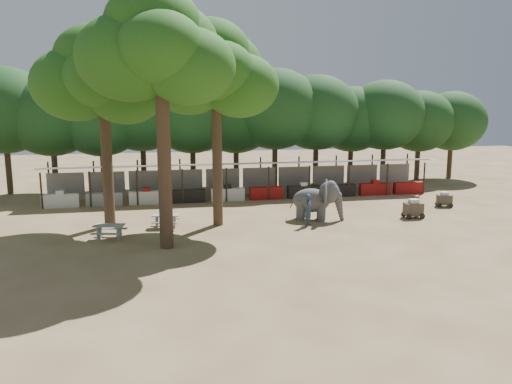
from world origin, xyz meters
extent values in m
plane|color=brown|center=(0.00, 0.00, 0.00)|extent=(100.00, 100.00, 0.00)
cube|color=#A8ACB1|center=(0.00, 14.00, 2.50)|extent=(28.00, 2.99, 0.39)
cylinder|color=#2D2319|center=(-12.60, 12.65, 1.20)|extent=(0.12, 0.12, 2.40)
cylinder|color=#2D2319|center=(-12.60, 15.35, 1.40)|extent=(0.12, 0.12, 2.80)
cube|color=silver|center=(-12.60, 12.90, 0.45)|extent=(2.38, 0.50, 0.90)
cube|color=gray|center=(-12.60, 15.30, 1.00)|extent=(2.52, 0.12, 2.00)
cylinder|color=#2D2319|center=(-9.80, 12.65, 1.20)|extent=(0.12, 0.12, 2.40)
cylinder|color=#2D2319|center=(-9.80, 15.35, 1.40)|extent=(0.12, 0.12, 2.80)
cube|color=gray|center=(-9.80, 12.90, 0.45)|extent=(2.38, 0.50, 0.90)
cube|color=gray|center=(-9.80, 15.30, 1.00)|extent=(2.52, 0.12, 2.00)
cylinder|color=#2D2319|center=(-7.00, 12.65, 1.20)|extent=(0.12, 0.12, 2.40)
cylinder|color=#2D2319|center=(-7.00, 15.35, 1.40)|extent=(0.12, 0.12, 2.80)
cube|color=silver|center=(-7.00, 12.90, 0.45)|extent=(2.38, 0.50, 0.90)
cube|color=gray|center=(-7.00, 15.30, 1.00)|extent=(2.52, 0.12, 2.00)
cylinder|color=#2D2319|center=(-4.20, 12.65, 1.20)|extent=(0.12, 0.12, 2.40)
cylinder|color=#2D2319|center=(-4.20, 15.35, 1.40)|extent=(0.12, 0.12, 2.80)
cube|color=black|center=(-4.20, 12.90, 0.45)|extent=(2.38, 0.50, 0.90)
cube|color=gray|center=(-4.20, 15.30, 1.00)|extent=(2.52, 0.12, 2.00)
cylinder|color=#2D2319|center=(-1.40, 12.65, 1.20)|extent=(0.12, 0.12, 2.40)
cylinder|color=#2D2319|center=(-1.40, 15.35, 1.40)|extent=(0.12, 0.12, 2.80)
cube|color=silver|center=(-1.40, 12.90, 0.45)|extent=(2.38, 0.50, 0.90)
cube|color=gray|center=(-1.40, 15.30, 1.00)|extent=(2.52, 0.12, 2.00)
cylinder|color=#2D2319|center=(1.40, 12.65, 1.20)|extent=(0.12, 0.12, 2.40)
cylinder|color=#2D2319|center=(1.40, 15.35, 1.40)|extent=(0.12, 0.12, 2.80)
cube|color=maroon|center=(1.40, 12.90, 0.45)|extent=(2.38, 0.50, 0.90)
cube|color=gray|center=(1.40, 15.30, 1.00)|extent=(2.52, 0.12, 2.00)
cylinder|color=#2D2319|center=(4.20, 12.65, 1.20)|extent=(0.12, 0.12, 2.40)
cylinder|color=#2D2319|center=(4.20, 15.35, 1.40)|extent=(0.12, 0.12, 2.80)
cube|color=black|center=(4.20, 12.90, 0.45)|extent=(2.38, 0.50, 0.90)
cube|color=gray|center=(4.20, 15.30, 1.00)|extent=(2.52, 0.12, 2.00)
cylinder|color=#2D2319|center=(7.00, 12.65, 1.20)|extent=(0.12, 0.12, 2.40)
cylinder|color=#2D2319|center=(7.00, 15.35, 1.40)|extent=(0.12, 0.12, 2.80)
cube|color=black|center=(7.00, 12.90, 0.45)|extent=(2.38, 0.50, 0.90)
cube|color=gray|center=(7.00, 15.30, 1.00)|extent=(2.52, 0.12, 2.00)
cylinder|color=#2D2319|center=(9.80, 12.65, 1.20)|extent=(0.12, 0.12, 2.40)
cylinder|color=#2D2319|center=(9.80, 15.35, 1.40)|extent=(0.12, 0.12, 2.80)
cube|color=maroon|center=(9.80, 12.90, 0.45)|extent=(2.38, 0.50, 0.90)
cube|color=gray|center=(9.80, 15.30, 1.00)|extent=(2.52, 0.12, 2.00)
cylinder|color=#2D2319|center=(12.60, 12.65, 1.20)|extent=(0.12, 0.12, 2.40)
cylinder|color=#2D2319|center=(12.60, 15.35, 1.40)|extent=(0.12, 0.12, 2.80)
cube|color=maroon|center=(12.60, 12.90, 0.45)|extent=(2.38, 0.50, 0.90)
cube|color=gray|center=(12.60, 15.30, 1.00)|extent=(2.52, 0.12, 2.00)
cylinder|color=#332316|center=(-9.00, 7.00, 4.60)|extent=(0.60, 0.60, 9.20)
cone|color=#332316|center=(-9.00, 7.00, 9.20)|extent=(0.57, 0.57, 2.88)
ellipsoid|color=#174A12|center=(-10.40, 7.30, 7.82)|extent=(4.80, 4.80, 3.94)
ellipsoid|color=#174A12|center=(-7.80, 6.40, 7.42)|extent=(4.20, 4.20, 3.44)
ellipsoid|color=#174A12|center=(-8.80, 8.10, 8.42)|extent=(5.20, 5.20, 4.26)
ellipsoid|color=#174A12|center=(-9.00, 5.70, 8.12)|extent=(3.80, 3.80, 3.12)
ellipsoid|color=#174A12|center=(-9.30, 7.20, 9.22)|extent=(4.40, 4.40, 3.61)
cylinder|color=#332316|center=(-6.00, 2.00, 5.20)|extent=(0.64, 0.64, 10.40)
cone|color=#332316|center=(-6.00, 2.00, 10.40)|extent=(0.61, 0.61, 3.25)
ellipsoid|color=#174A12|center=(-7.40, 2.30, 8.84)|extent=(4.80, 4.80, 3.94)
ellipsoid|color=#174A12|center=(-4.80, 1.40, 8.44)|extent=(4.20, 4.20, 3.44)
ellipsoid|color=#174A12|center=(-5.80, 3.10, 9.44)|extent=(5.20, 5.20, 4.26)
ellipsoid|color=#174A12|center=(-6.00, 0.70, 9.14)|extent=(3.80, 3.80, 3.12)
ellipsoid|color=#174A12|center=(-6.30, 2.20, 10.24)|extent=(4.40, 4.40, 3.61)
cylinder|color=#332316|center=(-3.00, 6.00, 4.80)|extent=(0.56, 0.56, 9.60)
cone|color=#332316|center=(-3.00, 6.00, 9.60)|extent=(0.53, 0.53, 3.00)
ellipsoid|color=#174A12|center=(-4.40, 6.30, 8.16)|extent=(4.80, 4.80, 3.94)
ellipsoid|color=#174A12|center=(-1.80, 5.40, 7.76)|extent=(4.20, 4.20, 3.44)
ellipsoid|color=#174A12|center=(-2.80, 7.10, 8.76)|extent=(5.20, 5.20, 4.26)
ellipsoid|color=#174A12|center=(-3.00, 4.70, 8.46)|extent=(3.80, 3.80, 3.12)
ellipsoid|color=#174A12|center=(-3.30, 6.20, 9.56)|extent=(4.40, 4.40, 3.61)
cylinder|color=#332316|center=(-16.67, 19.00, 1.87)|extent=(0.44, 0.44, 3.74)
ellipsoid|color=#123314|center=(-16.67, 19.00, 5.53)|extent=(6.46, 5.95, 5.61)
cylinder|color=#332316|center=(-13.33, 19.00, 1.87)|extent=(0.44, 0.44, 3.74)
ellipsoid|color=#123314|center=(-13.33, 19.00, 5.53)|extent=(6.46, 5.95, 5.61)
cylinder|color=#332316|center=(-10.00, 19.00, 1.87)|extent=(0.44, 0.44, 3.74)
ellipsoid|color=#123314|center=(-10.00, 19.00, 5.53)|extent=(6.46, 5.95, 5.61)
cylinder|color=#332316|center=(-6.67, 19.00, 1.87)|extent=(0.44, 0.44, 3.74)
ellipsoid|color=#123314|center=(-6.67, 19.00, 5.53)|extent=(6.46, 5.95, 5.61)
cylinder|color=#332316|center=(-3.33, 19.00, 1.87)|extent=(0.44, 0.44, 3.74)
ellipsoid|color=#123314|center=(-3.33, 19.00, 5.53)|extent=(6.46, 5.95, 5.61)
cylinder|color=#332316|center=(0.00, 19.00, 1.87)|extent=(0.44, 0.44, 3.74)
ellipsoid|color=#123314|center=(0.00, 19.00, 5.53)|extent=(6.46, 5.95, 5.61)
cylinder|color=#332316|center=(3.33, 19.00, 1.87)|extent=(0.44, 0.44, 3.74)
ellipsoid|color=#123314|center=(3.33, 19.00, 5.53)|extent=(6.46, 5.95, 5.61)
cylinder|color=#332316|center=(6.67, 19.00, 1.87)|extent=(0.44, 0.44, 3.74)
ellipsoid|color=#123314|center=(6.67, 19.00, 5.53)|extent=(6.46, 5.95, 5.61)
cylinder|color=#332316|center=(10.00, 19.00, 1.87)|extent=(0.44, 0.44, 3.74)
ellipsoid|color=#123314|center=(10.00, 19.00, 5.53)|extent=(6.46, 5.95, 5.61)
cylinder|color=#332316|center=(13.33, 19.00, 1.87)|extent=(0.44, 0.44, 3.74)
ellipsoid|color=#123314|center=(13.33, 19.00, 5.53)|extent=(6.46, 5.95, 5.61)
cylinder|color=#332316|center=(16.67, 19.00, 1.87)|extent=(0.44, 0.44, 3.74)
ellipsoid|color=#123314|center=(16.67, 19.00, 5.53)|extent=(6.46, 5.95, 5.61)
cylinder|color=#332316|center=(20.00, 19.00, 1.87)|extent=(0.44, 0.44, 3.74)
ellipsoid|color=#123314|center=(20.00, 19.00, 5.53)|extent=(6.46, 5.95, 5.61)
ellipsoid|color=#413F3F|center=(2.61, 6.23, 1.15)|extent=(2.52, 2.01, 1.42)
cylinder|color=#413F3F|center=(1.92, 6.14, 0.60)|extent=(0.66, 0.66, 1.20)
cylinder|color=#413F3F|center=(2.18, 6.77, 0.60)|extent=(0.66, 0.66, 1.20)
cylinder|color=#413F3F|center=(3.05, 5.69, 0.60)|extent=(0.66, 0.66, 1.20)
cylinder|color=#413F3F|center=(3.30, 6.32, 0.60)|extent=(0.66, 0.66, 1.20)
ellipsoid|color=#413F3F|center=(3.58, 5.84, 1.66)|extent=(1.50, 1.37, 1.32)
ellipsoid|color=#413F3F|center=(3.15, 5.32, 1.69)|extent=(0.59, 1.08, 1.35)
ellipsoid|color=#413F3F|center=(3.63, 6.51, 1.69)|extent=(0.59, 1.08, 1.35)
cone|color=#413F3F|center=(4.18, 5.60, 0.75)|extent=(0.70, 0.70, 1.49)
imported|color=#26384C|center=(1.98, 4.77, 0.91)|extent=(0.65, 0.77, 1.82)
cube|color=gray|center=(-8.82, 4.10, 0.72)|extent=(1.62, 1.02, 0.06)
cube|color=gray|center=(-9.31, 4.21, 0.35)|extent=(0.23, 0.61, 0.70)
cube|color=gray|center=(-8.33, 3.98, 0.35)|extent=(0.23, 0.61, 0.70)
cube|color=gray|center=(-8.94, 3.56, 0.42)|extent=(1.52, 0.58, 0.05)
cube|color=gray|center=(-8.69, 4.63, 0.42)|extent=(1.52, 0.58, 0.05)
cube|color=gray|center=(-5.93, 5.97, 0.70)|extent=(1.54, 0.88, 0.06)
cube|color=gray|center=(-6.41, 6.03, 0.34)|extent=(0.18, 0.59, 0.68)
cube|color=gray|center=(-5.44, 5.90, 0.34)|extent=(0.18, 0.59, 0.68)
cube|color=gray|center=(-6.00, 5.44, 0.41)|extent=(1.48, 0.45, 0.05)
cube|color=gray|center=(-5.85, 6.50, 0.41)|extent=(1.48, 0.45, 0.05)
cube|color=#383025|center=(8.76, 5.32, 0.54)|extent=(1.10, 0.69, 0.75)
cylinder|color=black|center=(8.32, 4.99, 0.16)|extent=(0.32, 0.08, 0.32)
cylinder|color=black|center=(9.18, 4.95, 0.16)|extent=(0.32, 0.08, 0.32)
cylinder|color=black|center=(8.35, 5.69, 0.16)|extent=(0.32, 0.08, 0.32)
cylinder|color=black|center=(9.21, 5.65, 0.16)|extent=(0.32, 0.08, 0.32)
cube|color=silver|center=(8.76, 5.32, 1.02)|extent=(0.56, 0.45, 0.27)
cube|color=#383025|center=(12.49, 7.93, 0.47)|extent=(1.05, 0.79, 0.65)
cylinder|color=black|center=(12.05, 7.74, 0.14)|extent=(0.28, 0.13, 0.28)
cylinder|color=black|center=(12.76, 7.53, 0.14)|extent=(0.28, 0.13, 0.28)
cylinder|color=black|center=(12.22, 8.33, 0.14)|extent=(0.28, 0.13, 0.28)
cylinder|color=black|center=(12.93, 8.12, 0.14)|extent=(0.28, 0.13, 0.28)
cube|color=silver|center=(12.49, 7.93, 0.89)|extent=(0.55, 0.49, 0.23)
camera|label=1|loc=(-6.55, -21.50, 6.82)|focal=35.00mm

